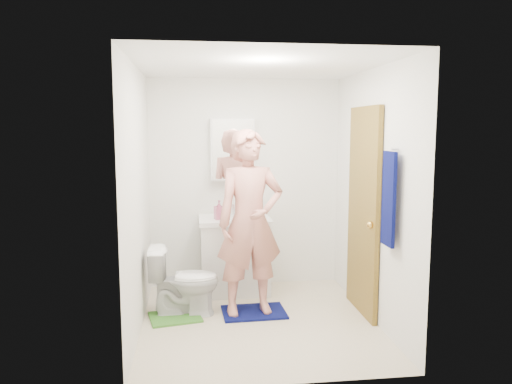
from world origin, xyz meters
TOP-DOWN VIEW (x-y plane):
  - floor at (0.00, 0.00)m, footprint 2.20×2.40m
  - ceiling at (0.00, 0.00)m, footprint 2.20×2.40m
  - wall_back at (0.00, 1.21)m, footprint 2.20×0.02m
  - wall_front at (0.00, -1.21)m, footprint 2.20×0.02m
  - wall_left at (-1.11, 0.00)m, footprint 0.02×2.40m
  - wall_right at (1.11, 0.00)m, footprint 0.02×2.40m
  - vanity_cabinet at (-0.15, 0.91)m, footprint 0.75×0.55m
  - countertop at (-0.15, 0.91)m, footprint 0.79×0.59m
  - sink_basin at (-0.15, 0.91)m, footprint 0.40×0.40m
  - faucet at (-0.15, 1.09)m, footprint 0.03×0.03m
  - medicine_cabinet at (-0.15, 1.14)m, footprint 0.50×0.12m
  - mirror_panel at (-0.15, 1.08)m, footprint 0.46×0.01m
  - door at (1.07, 0.15)m, footprint 0.05×0.80m
  - door_knob at (1.03, -0.17)m, footprint 0.07×0.07m
  - towel at (1.03, -0.57)m, footprint 0.03×0.24m
  - towel_hook at (1.07, -0.57)m, footprint 0.06×0.02m
  - toilet at (-0.70, 0.28)m, footprint 0.68×0.40m
  - bath_mat at (-0.02, 0.22)m, footprint 0.64×0.47m
  - green_rug at (-0.80, 0.19)m, footprint 0.55×0.49m
  - soap_dispenser at (-0.32, 0.84)m, footprint 0.12×0.12m
  - toothbrush_cup at (0.08, 1.04)m, footprint 0.15×0.15m
  - man at (-0.06, 0.21)m, footprint 0.72×0.53m

SIDE VIEW (x-z plane):
  - floor at x=0.00m, z-range -0.02..0.00m
  - green_rug at x=-0.80m, z-range 0.00..0.02m
  - bath_mat at x=-0.02m, z-range 0.00..0.02m
  - toilet at x=-0.70m, z-range 0.00..0.69m
  - vanity_cabinet at x=-0.15m, z-range 0.00..0.80m
  - countertop at x=-0.15m, z-range 0.80..0.85m
  - sink_basin at x=-0.15m, z-range 0.83..0.86m
  - toothbrush_cup at x=0.08m, z-range 0.85..0.95m
  - faucet at x=-0.15m, z-range 0.85..0.97m
  - man at x=-0.06m, z-range 0.02..1.83m
  - door_knob at x=1.03m, z-range 0.91..0.98m
  - soap_dispenser at x=-0.32m, z-range 0.85..1.06m
  - door at x=1.07m, z-range 0.00..2.05m
  - wall_back at x=0.00m, z-range 0.00..2.40m
  - wall_front at x=0.00m, z-range 0.00..2.40m
  - wall_left at x=-1.11m, z-range 0.00..2.40m
  - wall_right at x=1.11m, z-range 0.00..2.40m
  - towel at x=1.03m, z-range 0.85..1.65m
  - medicine_cabinet at x=-0.15m, z-range 1.25..1.95m
  - mirror_panel at x=-0.15m, z-range 1.27..1.93m
  - towel_hook at x=1.07m, z-range 1.66..1.68m
  - ceiling at x=0.00m, z-range 2.40..2.42m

